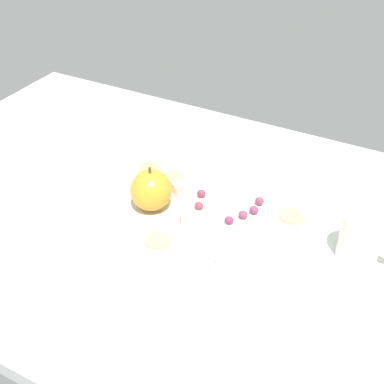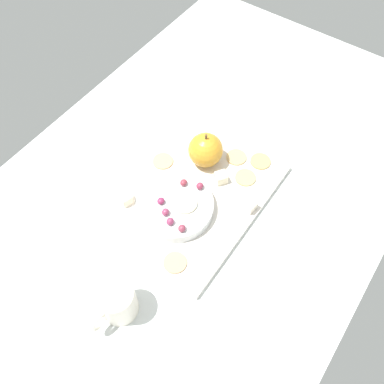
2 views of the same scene
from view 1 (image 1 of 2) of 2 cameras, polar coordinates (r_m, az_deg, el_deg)
table at (r=98.22cm, az=0.17°, el=-3.67°), size 137.07×81.66×3.08cm
platter at (r=97.17cm, az=0.97°, el=-2.45°), size 38.14×27.82×1.46cm
serving_dish at (r=93.43cm, az=3.87°, el=-2.85°), size 16.45×16.45×2.51cm
apple_whole at (r=95.59cm, az=-4.59°, el=0.20°), size 7.89×7.89×7.89cm
apple_stem at (r=92.97cm, az=-4.72°, el=2.46°), size 0.50×0.50×1.20cm
cheese_cube_0 at (r=100.24cm, az=-1.39°, el=0.36°), size 3.44×3.44×2.48cm
cheese_cube_1 at (r=105.76cm, az=2.17°, el=2.51°), size 2.67×2.67×2.48cm
cheese_cube_2 at (r=85.30cm, az=3.87°, el=-7.52°), size 3.16×3.16×2.48cm
cracker_0 at (r=90.37cm, az=-3.88°, el=-5.36°), size 4.70×4.70×0.40cm
cracker_1 at (r=108.26cm, az=-4.76°, el=2.64°), size 4.70×4.70×0.40cm
cracker_2 at (r=96.97cm, az=11.04°, el=-2.65°), size 4.70×4.70×0.40cm
cracker_3 at (r=103.71cm, az=-5.22°, el=0.89°), size 4.70×4.70×0.40cm
cracker_4 at (r=105.35cm, az=-2.13°, el=1.68°), size 4.70×4.70×0.40cm
grape_0 at (r=92.78cm, az=0.77°, el=-1.54°), size 1.67×1.50×1.37cm
grape_1 at (r=94.50cm, az=7.52°, el=-1.01°), size 1.67×1.50×1.57cm
grape_2 at (r=92.33cm, az=6.93°, el=-2.00°), size 1.67×1.50×1.55cm
grape_3 at (r=89.85cm, az=4.15°, el=-3.14°), size 1.67×1.50×1.36cm
grape_4 at (r=91.39cm, az=5.80°, el=-2.40°), size 1.67×1.50×1.50cm
grape_5 at (r=95.57cm, az=1.04°, el=-0.17°), size 1.67×1.50×1.54cm
apple_slice_0 at (r=93.98cm, az=3.74°, el=-1.35°), size 5.19×5.19×0.60cm
cup at (r=91.18cm, az=18.34°, el=-4.92°), size 10.23×7.02×8.54cm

